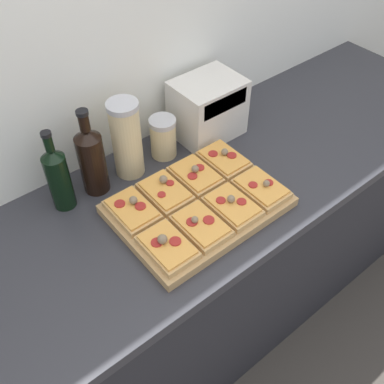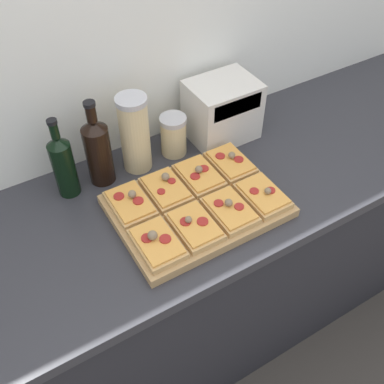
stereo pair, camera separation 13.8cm
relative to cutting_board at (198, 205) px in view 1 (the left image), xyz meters
name	(u,v)px [view 1 (the left image)]	position (x,y,z in m)	size (l,w,h in m)	color
wall_back	(101,53)	(-0.03, 0.43, 0.35)	(6.00, 0.06, 2.50)	silver
kitchen_counter	(178,279)	(-0.03, 0.07, -0.46)	(2.63, 0.67, 0.89)	#232328
cutting_board	(198,205)	(0.00, 0.00, 0.00)	(0.51, 0.37, 0.03)	tan
pizza_slice_back_left	(132,210)	(-0.18, 0.09, 0.03)	(0.11, 0.17, 0.05)	tan
pizza_slice_back_midleft	(165,192)	(-0.06, 0.09, 0.03)	(0.11, 0.17, 0.05)	tan
pizza_slice_back_midright	(195,175)	(0.06, 0.09, 0.03)	(0.11, 0.17, 0.05)	tan
pizza_slice_back_right	(224,159)	(0.18, 0.09, 0.03)	(0.11, 0.17, 0.05)	tan
pizza_slice_front_left	(167,246)	(-0.18, -0.09, 0.03)	(0.11, 0.17, 0.06)	tan
pizza_slice_front_midleft	(201,225)	(-0.06, -0.09, 0.03)	(0.11, 0.17, 0.05)	tan
pizza_slice_front_midright	(232,206)	(0.06, -0.09, 0.03)	(0.11, 0.17, 0.05)	tan
pizza_slice_front_right	(261,188)	(0.18, -0.09, 0.03)	(0.11, 0.17, 0.05)	tan
olive_oil_bottle	(58,177)	(-0.31, 0.28, 0.10)	(0.07, 0.07, 0.28)	black
wine_bottle	(92,159)	(-0.20, 0.28, 0.11)	(0.08, 0.08, 0.30)	black
grain_jar_tall	(127,139)	(-0.07, 0.28, 0.12)	(0.10, 0.10, 0.27)	beige
grain_jar_short	(163,137)	(0.07, 0.28, 0.06)	(0.09, 0.09, 0.15)	beige
toaster_oven	(208,108)	(0.27, 0.28, 0.09)	(0.26, 0.18, 0.22)	beige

